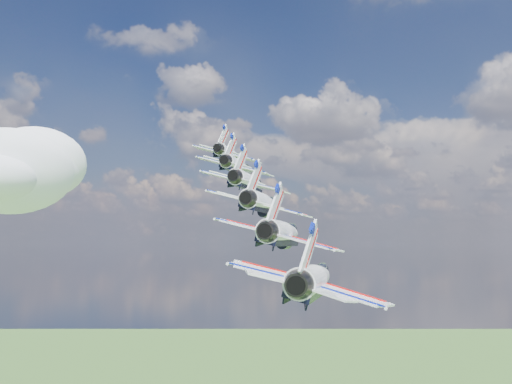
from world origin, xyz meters
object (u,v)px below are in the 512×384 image
Objects in this scene: jet_2 at (250,182)px; jet_5 at (314,278)px; jet_1 at (239,167)px; jet_4 at (284,233)px; jet_0 at (231,155)px; jet_3 at (264,203)px.

jet_5 is (23.91, -22.73, -10.54)m from jet_2.
jet_1 is 1.00× the size of jet_2.
jet_1 reaches higher than jet_4.
jet_2 is (15.94, -15.15, -7.03)m from jet_0.
jet_0 is 1.00× the size of jet_3.
jet_4 is (15.94, -15.15, -7.03)m from jet_2.
jet_5 is at bearing -67.35° from jet_1.
jet_5 is at bearing -67.35° from jet_2.
jet_4 is at bearing -67.35° from jet_2.
jet_1 is at bearing 112.65° from jet_2.
jet_3 is 1.00× the size of jet_5.
jet_4 is (23.91, -22.73, -10.54)m from jet_1.
jet_0 is 1.00× the size of jet_2.
jet_3 is 1.00× the size of jet_4.
jet_0 is 11.54m from jet_1.
jet_2 is at bearing 112.65° from jet_3.
jet_3 is at bearing -67.35° from jet_0.
jet_0 is at bearing 112.65° from jet_4.
jet_0 reaches higher than jet_3.
jet_2 reaches higher than jet_4.
jet_5 is at bearing -67.35° from jet_4.
jet_3 is (15.94, -15.15, -7.03)m from jet_1.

